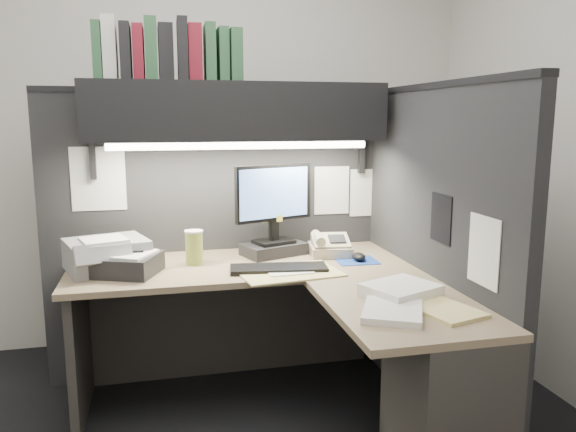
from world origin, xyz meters
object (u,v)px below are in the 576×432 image
at_px(keyboard, 279,268).
at_px(coffee_cup, 194,248).
at_px(telephone, 330,247).
at_px(desk, 332,354).
at_px(monitor, 274,219).
at_px(printer, 107,254).
at_px(overhead_shelf, 237,112).
at_px(notebook_stack, 124,264).

xyz_separation_m(keyboard, coffee_cup, (-0.39, 0.23, 0.07)).
relative_size(keyboard, telephone, 2.08).
xyz_separation_m(desk, monitor, (-0.11, 0.70, 0.48)).
relative_size(desk, keyboard, 3.60).
distance_m(keyboard, telephone, 0.43).
bearing_deg(desk, printer, 148.15).
bearing_deg(keyboard, coffee_cup, 157.20).
bearing_deg(overhead_shelf, printer, -167.94).
xyz_separation_m(telephone, coffee_cup, (-0.74, -0.03, 0.04)).
bearing_deg(desk, telephone, 73.81).
relative_size(desk, printer, 4.59).
height_order(telephone, notebook_stack, notebook_stack).
xyz_separation_m(desk, notebook_stack, (-0.89, 0.50, 0.33)).
bearing_deg(keyboard, overhead_shelf, 118.00).
bearing_deg(telephone, desk, -98.25).
relative_size(keyboard, notebook_stack, 1.52).
bearing_deg(desk, monitor, 99.27).
height_order(monitor, coffee_cup, monitor).
distance_m(desk, notebook_stack, 1.07).
relative_size(desk, coffee_cup, 10.30).
bearing_deg(telephone, notebook_stack, -164.75).
bearing_deg(overhead_shelf, telephone, -13.64).
bearing_deg(coffee_cup, notebook_stack, -162.25).
xyz_separation_m(overhead_shelf, keyboard, (0.14, -0.37, -0.76)).
xyz_separation_m(keyboard, telephone, (0.34, 0.26, 0.03)).
height_order(overhead_shelf, keyboard, overhead_shelf).
bearing_deg(printer, telephone, -16.79).
bearing_deg(desk, notebook_stack, 150.89).
height_order(desk, coffee_cup, coffee_cup).
height_order(keyboard, printer, printer).
bearing_deg(overhead_shelf, notebook_stack, -156.59).
bearing_deg(monitor, printer, 166.59).
xyz_separation_m(keyboard, notebook_stack, (-0.73, 0.12, 0.04)).
bearing_deg(keyboard, printer, 171.64).
distance_m(desk, monitor, 0.86).
bearing_deg(notebook_stack, desk, -29.11).
bearing_deg(overhead_shelf, keyboard, -69.28).
bearing_deg(notebook_stack, coffee_cup, 17.75).
relative_size(overhead_shelf, printer, 4.19).
relative_size(telephone, coffee_cup, 1.38).
distance_m(overhead_shelf, keyboard, 0.86).
distance_m(overhead_shelf, printer, 0.98).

